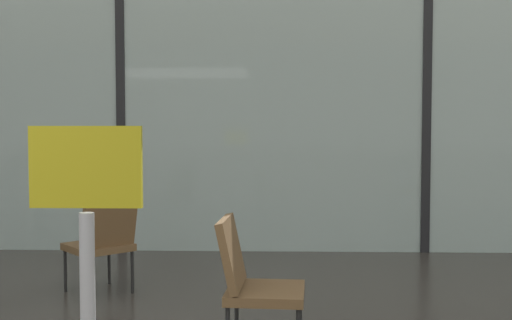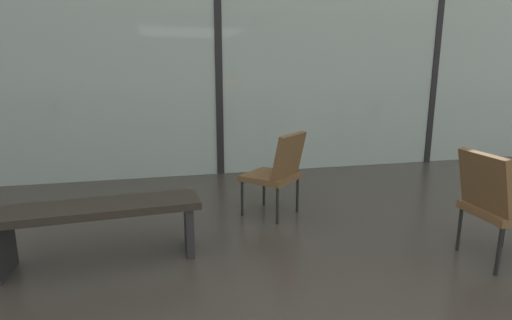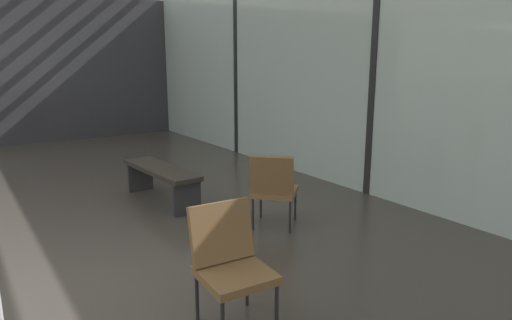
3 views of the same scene
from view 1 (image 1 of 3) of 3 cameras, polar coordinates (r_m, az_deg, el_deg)
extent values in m
cube|color=#A3B7B2|center=(7.31, -12.35, 4.60)|extent=(14.00, 0.08, 3.29)
cube|color=black|center=(7.31, -12.35, 4.60)|extent=(0.10, 0.12, 3.29)
cube|color=black|center=(7.30, 15.47, 4.57)|extent=(0.10, 0.12, 3.29)
ellipsoid|color=#B2BCD6|center=(13.61, -8.50, 6.55)|extent=(13.99, 4.56, 4.56)
sphere|color=black|center=(12.18, -19.94, 8.44)|extent=(0.28, 0.28, 0.28)
sphere|color=black|center=(11.88, -15.86, 8.65)|extent=(0.28, 0.28, 0.28)
sphere|color=black|center=(11.64, -11.58, 8.82)|extent=(0.28, 0.28, 0.28)
sphere|color=black|center=(11.47, -7.15, 8.94)|extent=(0.28, 0.28, 0.28)
cube|color=brown|center=(3.93, 0.90, -12.23)|extent=(0.51, 0.51, 0.06)
cube|color=brown|center=(3.89, -2.29, -8.59)|extent=(0.17, 0.49, 0.44)
cylinder|color=black|center=(4.18, 4.09, -14.36)|extent=(0.03, 0.03, 0.37)
cylinder|color=black|center=(4.21, -1.81, -14.23)|extent=(0.03, 0.03, 0.37)
cube|color=brown|center=(5.55, -14.42, -7.81)|extent=(0.68, 0.68, 0.06)
cube|color=brown|center=(5.31, -13.41, -5.53)|extent=(0.45, 0.43, 0.44)
cylinder|color=black|center=(5.86, -13.47, -9.35)|extent=(0.03, 0.03, 0.37)
cylinder|color=black|center=(5.69, -17.27, -9.79)|extent=(0.03, 0.03, 0.37)
cylinder|color=black|center=(5.50, -11.41, -10.14)|extent=(0.03, 0.03, 0.37)
cylinder|color=black|center=(5.32, -15.41, -10.66)|extent=(0.03, 0.03, 0.37)
cube|color=gold|center=(2.48, -15.51, -0.62)|extent=(0.44, 0.03, 0.32)
camera|label=2|loc=(2.98, -58.65, 1.48)|focal=27.42mm
camera|label=3|loc=(3.35, 49.13, 9.89)|focal=31.67mm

